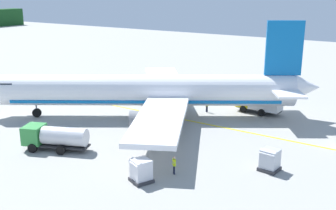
# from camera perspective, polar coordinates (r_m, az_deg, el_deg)

# --- Properties ---
(airliner_foreground) EXTENTS (31.26, 36.73, 11.90)m
(airliner_foreground) POSITION_cam_1_polar(r_m,az_deg,el_deg) (49.86, -2.45, 1.98)
(airliner_foreground) COLOR white
(airliner_foreground) RESTS_ON ground
(service_truck_baggage) EXTENTS (2.62, 5.78, 2.47)m
(service_truck_baggage) POSITION_cam_1_polar(r_m,az_deg,el_deg) (53.52, 12.63, 0.41)
(service_truck_baggage) COLOR yellow
(service_truck_baggage) RESTS_ON ground
(service_truck_pushback) EXTENTS (4.31, 6.72, 2.40)m
(service_truck_pushback) POSITION_cam_1_polar(r_m,az_deg,el_deg) (41.76, -15.63, -4.28)
(service_truck_pushback) COLOR #338C3F
(service_truck_pushback) RESTS_ON ground
(cargo_container_near) EXTENTS (1.77, 1.77, 2.07)m
(cargo_container_near) POSITION_cam_1_polar(r_m,az_deg,el_deg) (37.04, 14.07, -7.49)
(cargo_container_near) COLOR #333338
(cargo_container_near) RESTS_ON ground
(cargo_container_mid) EXTENTS (2.15, 2.15, 2.07)m
(cargo_container_mid) POSITION_cam_1_polar(r_m,az_deg,el_deg) (34.02, -3.82, -9.19)
(cargo_container_mid) COLOR #333338
(cargo_container_mid) RESTS_ON ground
(crew_marshaller) EXTENTS (0.37, 0.60, 1.73)m
(crew_marshaller) POSITION_cam_1_polar(r_m,az_deg,el_deg) (52.86, 5.48, 0.07)
(crew_marshaller) COLOR #191E33
(crew_marshaller) RESTS_ON ground
(crew_loader_left) EXTENTS (0.48, 0.48, 1.61)m
(crew_loader_left) POSITION_cam_1_polar(r_m,az_deg,el_deg) (35.30, 0.86, -8.24)
(crew_loader_left) COLOR #191E33
(crew_loader_left) RESTS_ON ground
(apron_guide_line) EXTENTS (0.30, 60.00, 0.01)m
(apron_guide_line) POSITION_cam_1_polar(r_m,az_deg,el_deg) (49.59, 2.84, -2.17)
(apron_guide_line) COLOR yellow
(apron_guide_line) RESTS_ON ground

